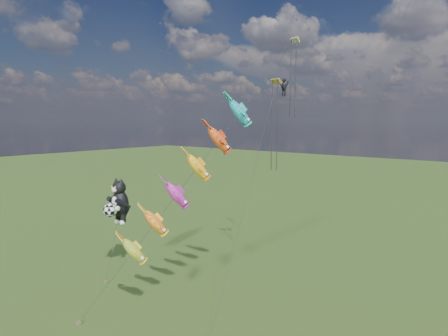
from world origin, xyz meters
The scene contains 4 objects.
ground centered at (0.00, 0.00, 0.00)m, with size 300.00×300.00×0.00m, color #1D3A0E.
cat_kite_rig centered at (1.54, 3.31, 7.71)m, with size 2.54×4.06×10.24m.
fish_windsock_rig centered at (13.07, 1.95, 11.25)m, with size 9.83×12.72×20.02m.
parafoil_rig centered at (15.33, 13.26, 19.11)m, with size 3.67×17.26×27.47m.
Camera 1 is at (34.39, -19.72, 16.18)m, focal length 30.00 mm.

